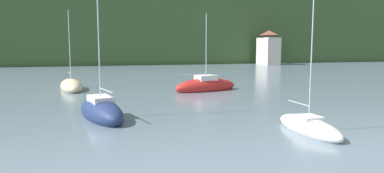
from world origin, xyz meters
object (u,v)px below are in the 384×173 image
Objects in this scene: shore_building_westcentral at (268,48)px; sailboat_far_7 at (206,86)px; sailboat_far_4 at (71,86)px; sailboat_mid_2 at (309,127)px; sailboat_mid_6 at (101,111)px.

shore_building_westcentral is 49.98m from sailboat_far_7.
shore_building_westcentral is 0.97× the size of sailboat_far_4.
sailboat_mid_2 is 11.75m from sailboat_mid_6.
sailboat_mid_6 is at bearing -149.28° from sailboat_far_7.
sailboat_mid_6 reaches higher than sailboat_far_7.
sailboat_mid_2 is 24.32m from sailboat_far_4.
sailboat_far_4 is 14.82m from sailboat_mid_6.
shore_building_westcentral is 55.07m from sailboat_far_4.
sailboat_mid_6 reaches higher than sailboat_mid_2.
sailboat_mid_2 is 16.51m from sailboat_far_7.
sailboat_mid_6 is at bearing 1.50° from sailboat_far_4.
sailboat_mid_2 is 0.91× the size of sailboat_far_4.
sailboat_far_4 is (-41.05, -36.55, -3.48)m from shore_building_westcentral.
shore_building_westcentral is at bearing 123.17° from sailboat_far_4.
sailboat_far_7 is at bearing -179.25° from sailboat_mid_2.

